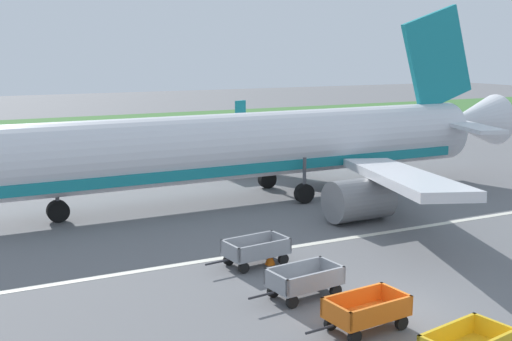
{
  "coord_description": "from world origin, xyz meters",
  "views": [
    {
      "loc": [
        -12.73,
        -15.83,
        8.49
      ],
      "look_at": [
        0.52,
        10.83,
        2.8
      ],
      "focal_mm": 44.64,
      "sensor_mm": 36.0,
      "label": 1
    }
  ],
  "objects_px": {
    "airplane": "(263,146)",
    "traffic_cone_near_plane": "(270,258)",
    "baggage_cart_third_in_row": "(304,280)",
    "baggage_cart_fourth_in_row": "(256,250)",
    "baggage_cart_second_in_row": "(366,311)"
  },
  "relations": [
    {
      "from": "airplane",
      "to": "traffic_cone_near_plane",
      "type": "xyz_separation_m",
      "value": [
        -5.02,
        -10.49,
        -2.78
      ]
    },
    {
      "from": "baggage_cart_third_in_row",
      "to": "baggage_cart_fourth_in_row",
      "type": "relative_size",
      "value": 1.0
    },
    {
      "from": "baggage_cart_third_in_row",
      "to": "baggage_cart_fourth_in_row",
      "type": "bearing_deg",
      "value": 90.28
    },
    {
      "from": "airplane",
      "to": "baggage_cart_fourth_in_row",
      "type": "distance_m",
      "value": 11.96
    },
    {
      "from": "baggage_cart_third_in_row",
      "to": "baggage_cart_fourth_in_row",
      "type": "distance_m",
      "value": 3.75
    },
    {
      "from": "baggage_cart_second_in_row",
      "to": "traffic_cone_near_plane",
      "type": "relative_size",
      "value": 6.5
    },
    {
      "from": "baggage_cart_third_in_row",
      "to": "traffic_cone_near_plane",
      "type": "relative_size",
      "value": 6.51
    },
    {
      "from": "airplane",
      "to": "baggage_cart_fourth_in_row",
      "type": "bearing_deg",
      "value": -118.39
    },
    {
      "from": "baggage_cart_second_in_row",
      "to": "baggage_cart_third_in_row",
      "type": "xyz_separation_m",
      "value": [
        -0.35,
        3.11,
        0.0
      ]
    },
    {
      "from": "baggage_cart_third_in_row",
      "to": "baggage_cart_fourth_in_row",
      "type": "xyz_separation_m",
      "value": [
        -0.02,
        3.75,
        0.0
      ]
    },
    {
      "from": "baggage_cart_second_in_row",
      "to": "baggage_cart_fourth_in_row",
      "type": "height_order",
      "value": "same"
    },
    {
      "from": "airplane",
      "to": "baggage_cart_fourth_in_row",
      "type": "relative_size",
      "value": 10.39
    },
    {
      "from": "baggage_cart_second_in_row",
      "to": "baggage_cart_fourth_in_row",
      "type": "bearing_deg",
      "value": 93.09
    },
    {
      "from": "baggage_cart_second_in_row",
      "to": "baggage_cart_third_in_row",
      "type": "relative_size",
      "value": 1.0
    },
    {
      "from": "baggage_cart_fourth_in_row",
      "to": "baggage_cart_third_in_row",
      "type": "bearing_deg",
      "value": -89.72
    }
  ]
}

